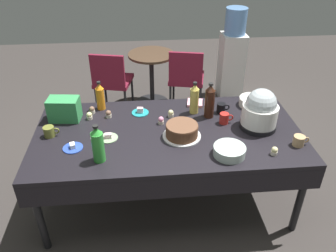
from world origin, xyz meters
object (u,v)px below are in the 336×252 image
Objects in this scene: frosted_layer_cake at (182,131)px; ceramic_snack_bowl at (252,102)px; cupcake_rose at (89,116)px; soda_bottle_lime_soda at (98,145)px; dessert_plate_teal at (140,112)px; round_cafe_table at (152,70)px; soda_bottle_cola at (210,101)px; soda_bottle_orange_juice at (100,97)px; water_cooler at (232,56)px; cupcake_vanilla at (171,114)px; coffee_mug_black at (221,108)px; soda_bottle_ginger_ale at (194,99)px; maroon_chair_left at (112,79)px; dessert_plate_sage at (108,137)px; cupcake_mint at (161,120)px; coffee_mug_olive at (49,132)px; glass_salad_bowl at (229,151)px; coffee_mug_tan at (299,141)px; soda_carton at (64,109)px; cupcake_lemon at (92,110)px; dessert_plate_cobalt at (73,147)px; cupcake_berry at (109,114)px; maroon_chair_right at (186,76)px; coffee_mug_red at (224,118)px; cupcake_cocoa at (274,151)px; potluck_table at (168,137)px.

ceramic_snack_bowl is at bearing 32.30° from frosted_layer_cake.
cupcake_rose is 0.61m from soda_bottle_lime_soda.
dessert_plate_teal is at bearing -177.40° from ceramic_snack_bowl.
soda_bottle_cola is at bearing -75.47° from round_cafe_table.
dessert_plate_teal is 0.39m from soda_bottle_orange_juice.
frosted_layer_cake is 0.25× the size of water_cooler.
coffee_mug_black reaches higher than cupcake_vanilla.
soda_bottle_ginger_ale is 0.35× the size of maroon_chair_left.
dessert_plate_sage is at bearing -162.96° from soda_bottle_cola.
dessert_plate_teal is at bearing -75.44° from maroon_chair_left.
dessert_plate_teal is at bearing 131.62° from cupcake_mint.
soda_bottle_cola is at bearing -56.61° from maroon_chair_left.
dessert_plate_teal is 0.79m from coffee_mug_olive.
coffee_mug_black is at bearing -70.89° from round_cafe_table.
dessert_plate_sage is at bearing -60.27° from cupcake_rose.
glass_salad_bowl is 0.96m from dessert_plate_sage.
coffee_mug_tan is at bearing -24.53° from soda_bottle_orange_juice.
soda_carton is 0.31× the size of maroon_chair_left.
soda_bottle_lime_soda is 1.01m from soda_bottle_ginger_ale.
cupcake_lemon is at bearing 169.77° from cupcake_vanilla.
glass_salad_bowl is 0.58m from soda_bottle_cola.
soda_bottle_ginger_ale is 0.41× the size of round_cafe_table.
dessert_plate_cobalt is 2.28× the size of cupcake_berry.
coffee_mug_olive is (-1.38, 0.38, 0.01)m from glass_salad_bowl.
cupcake_lemon is at bearing 158.77° from coffee_mug_tan.
water_cooler is at bearing 27.90° from maroon_chair_right.
dessert_plate_teal is 0.75m from coffee_mug_red.
cupcake_lemon is at bearing 150.80° from cupcake_berry.
dessert_plate_sage is at bearing -117.07° from maroon_chair_right.
cupcake_cocoa is at bearing -15.66° from soda_carton.
round_cafe_table is at bearing 90.03° from cupcake_mint.
cupcake_berry is at bearing -178.63° from soda_bottle_ginger_ale.
cupcake_berry is (-1.26, 0.66, 0.00)m from cupcake_cocoa.
cupcake_vanilla is at bearing 100.28° from frosted_layer_cake.
soda_bottle_lime_soda reaches higher than dessert_plate_cobalt.
coffee_mug_olive is (-1.00, -0.21, 0.01)m from cupcake_vanilla.
potluck_table is 8.09× the size of soda_bottle_orange_juice.
cupcake_vanilla is at bearing -169.98° from ceramic_snack_bowl.
potluck_table is 32.59× the size of cupcake_lemon.
coffee_mug_black is (0.99, 0.32, 0.03)m from dessert_plate_sage.
maroon_chair_left is (0.39, 1.62, -0.30)m from coffee_mug_olive.
cupcake_mint reaches higher than dessert_plate_cobalt.
frosted_layer_cake is at bearing 167.54° from coffee_mug_tan.
cupcake_cocoa is 0.23× the size of soda_bottle_ginger_ale.
soda_bottle_cola reaches higher than dessert_plate_sage.
coffee_mug_tan is (0.17, -0.65, 0.00)m from ceramic_snack_bowl.
maroon_chair_left reaches higher than ceramic_snack_bowl.
coffee_mug_tan is (1.57, -0.72, -0.08)m from soda_bottle_orange_juice.
cupcake_mint is (-0.81, 0.51, 0.00)m from cupcake_cocoa.
soda_bottle_ginger_ale reaches higher than coffee_mug_tan.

